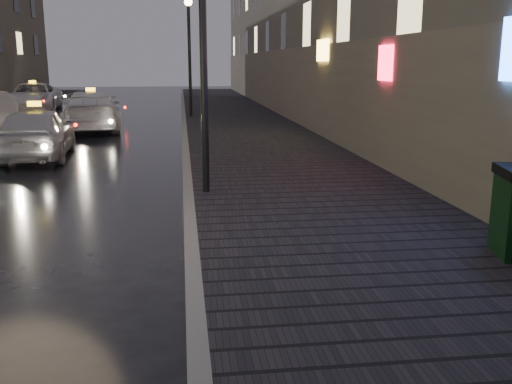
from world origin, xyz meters
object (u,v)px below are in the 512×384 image
lamp_near (203,13)px  taxi_mid (92,111)px  lamp_far (189,43)px  taxi_near (37,133)px  taxi_far (34,97)px

lamp_near → taxi_mid: 12.92m
lamp_far → lamp_near: bearing=-90.0°
taxi_near → taxi_far: taxi_far is taller
lamp_near → taxi_mid: lamp_near is taller
taxi_mid → taxi_far: size_ratio=0.97×
taxi_near → taxi_mid: bearing=-98.5°
lamp_near → taxi_near: bearing=129.2°
taxi_mid → lamp_far: bearing=-141.4°
lamp_far → taxi_mid: bearing=-134.3°
lamp_near → taxi_near: size_ratio=1.25×
lamp_near → lamp_far: bearing=90.0°
taxi_mid → lamp_near: bearing=100.9°
lamp_far → taxi_far: bearing=144.2°
lamp_far → taxi_far: size_ratio=0.97×
taxi_near → taxi_mid: (0.52, 6.59, 0.04)m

